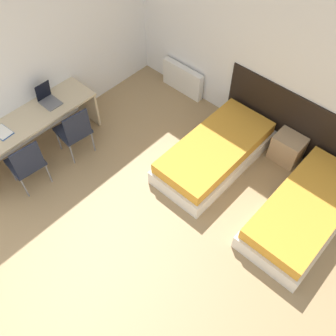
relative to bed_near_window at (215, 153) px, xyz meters
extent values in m
plane|color=#9E7F56|center=(-0.16, -3.29, -0.21)|extent=(20.00, 20.00, 0.00)
cube|color=white|center=(-0.16, 1.07, 1.14)|extent=(5.72, 0.05, 2.70)
cube|color=white|center=(-2.54, -1.12, 1.14)|extent=(0.05, 5.33, 2.70)
cube|color=black|center=(0.78, 1.03, 0.32)|extent=(2.62, 0.03, 1.06)
cube|color=silver|center=(0.00, 0.00, -0.09)|extent=(0.95, 2.00, 0.25)
cube|color=gold|center=(0.00, 0.00, 0.13)|extent=(0.87, 1.92, 0.19)
cube|color=silver|center=(1.56, 0.00, -0.09)|extent=(0.95, 2.00, 0.25)
cube|color=gold|center=(1.56, 0.00, 0.13)|extent=(0.87, 1.92, 0.19)
cube|color=tan|center=(0.78, 0.82, 0.02)|extent=(0.45, 0.36, 0.47)
cube|color=silver|center=(-1.50, 0.95, 0.05)|extent=(0.86, 0.12, 0.53)
cube|color=#C6B28E|center=(-2.21, -1.73, 0.49)|extent=(0.62, 2.11, 0.04)
cube|color=#C6B28E|center=(-2.21, -0.69, 0.13)|extent=(0.56, 0.04, 0.69)
cube|color=black|center=(-1.78, -1.30, 0.24)|extent=(0.50, 0.50, 0.05)
cube|color=black|center=(-1.57, -1.32, 0.49)|extent=(0.07, 0.41, 0.45)
cylinder|color=slate|center=(-2.00, -1.47, 0.00)|extent=(0.02, 0.02, 0.43)
cylinder|color=slate|center=(-1.96, -1.08, 0.00)|extent=(0.02, 0.02, 0.43)
cylinder|color=slate|center=(-1.61, -1.51, 0.00)|extent=(0.02, 0.02, 0.43)
cylinder|color=slate|center=(-1.57, -1.12, 0.00)|extent=(0.02, 0.02, 0.43)
cube|color=black|center=(-1.78, -2.16, 0.24)|extent=(0.49, 0.49, 0.05)
cube|color=black|center=(-1.57, -2.18, 0.49)|extent=(0.07, 0.41, 0.45)
cylinder|color=slate|center=(-2.00, -2.33, 0.00)|extent=(0.02, 0.02, 0.43)
cylinder|color=slate|center=(-1.96, -1.94, 0.00)|extent=(0.02, 0.02, 0.43)
cylinder|color=slate|center=(-1.60, -2.37, 0.00)|extent=(0.02, 0.02, 0.43)
cylinder|color=slate|center=(-1.57, -1.98, 0.00)|extent=(0.02, 0.02, 0.43)
cube|color=slate|center=(-2.24, -1.29, 0.52)|extent=(0.31, 0.25, 0.02)
cube|color=black|center=(-2.36, -1.29, 0.68)|extent=(0.06, 0.25, 0.30)
cube|color=#1E4793|center=(-2.24, -2.14, 0.52)|extent=(0.31, 0.23, 0.01)
cube|color=white|center=(-2.24, -2.14, 0.52)|extent=(0.29, 0.21, 0.01)
camera|label=1|loc=(2.00, -3.24, 4.41)|focal=40.00mm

